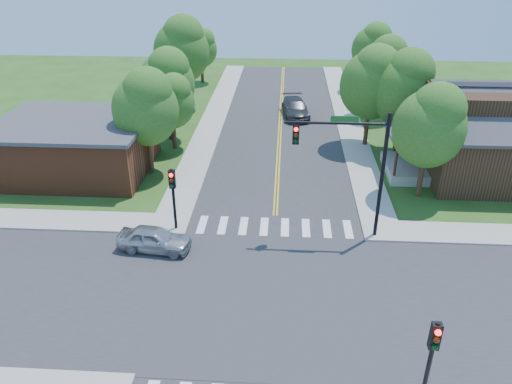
# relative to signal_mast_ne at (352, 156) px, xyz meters

# --- Properties ---
(ground) EXTENTS (100.00, 100.00, 0.00)m
(ground) POSITION_rel_signal_mast_ne_xyz_m (-3.91, -5.59, -4.85)
(ground) COLOR #2D4716
(ground) RESTS_ON ground
(road_ns) EXTENTS (10.00, 90.00, 0.04)m
(road_ns) POSITION_rel_signal_mast_ne_xyz_m (-3.91, -5.59, -4.83)
(road_ns) COLOR #2D2D30
(road_ns) RESTS_ON ground
(road_ew) EXTENTS (90.00, 10.00, 0.04)m
(road_ew) POSITION_rel_signal_mast_ne_xyz_m (-3.91, -5.59, -4.83)
(road_ew) COLOR #2D2D30
(road_ew) RESTS_ON ground
(intersection_patch) EXTENTS (10.20, 10.20, 0.06)m
(intersection_patch) POSITION_rel_signal_mast_ne_xyz_m (-3.91, -5.59, -4.85)
(intersection_patch) COLOR #2D2D30
(intersection_patch) RESTS_ON ground
(sidewalk_ne) EXTENTS (40.00, 40.00, 0.14)m
(sidewalk_ne) POSITION_rel_signal_mast_ne_xyz_m (11.90, 10.23, -4.78)
(sidewalk_ne) COLOR #9E9B93
(sidewalk_ne) RESTS_ON ground
(sidewalk_nw) EXTENTS (40.00, 40.00, 0.14)m
(sidewalk_nw) POSITION_rel_signal_mast_ne_xyz_m (-19.73, 10.23, -4.78)
(sidewalk_nw) COLOR #9E9B93
(sidewalk_nw) RESTS_ON ground
(crosswalk_north) EXTENTS (8.85, 2.00, 0.01)m
(crosswalk_north) POSITION_rel_signal_mast_ne_xyz_m (-3.91, 0.61, -4.80)
(crosswalk_north) COLOR white
(crosswalk_north) RESTS_ON ground
(centerline) EXTENTS (0.30, 90.00, 0.01)m
(centerline) POSITION_rel_signal_mast_ne_xyz_m (-3.91, -5.59, -4.80)
(centerline) COLOR gold
(centerline) RESTS_ON ground
(signal_mast_ne) EXTENTS (5.30, 0.42, 7.20)m
(signal_mast_ne) POSITION_rel_signal_mast_ne_xyz_m (0.00, 0.00, 0.00)
(signal_mast_ne) COLOR black
(signal_mast_ne) RESTS_ON ground
(signal_pole_se) EXTENTS (0.34, 0.42, 3.80)m
(signal_pole_se) POSITION_rel_signal_mast_ne_xyz_m (1.69, -11.21, -2.19)
(signal_pole_se) COLOR black
(signal_pole_se) RESTS_ON ground
(signal_pole_nw) EXTENTS (0.34, 0.42, 3.80)m
(signal_pole_nw) POSITION_rel_signal_mast_ne_xyz_m (-9.51, -0.01, -2.19)
(signal_pole_nw) COLOR black
(signal_pole_nw) RESTS_ON ground
(house_ne) EXTENTS (13.05, 8.80, 7.11)m
(house_ne) POSITION_rel_signal_mast_ne_xyz_m (11.19, 8.65, -1.52)
(house_ne) COLOR black
(house_ne) RESTS_ON ground
(building_nw) EXTENTS (10.40, 8.40, 3.73)m
(building_nw) POSITION_rel_signal_mast_ne_xyz_m (-18.11, 7.61, -2.97)
(building_nw) COLOR brown
(building_nw) RESTS_ON ground
(tree_e_a) EXTENTS (4.41, 4.19, 7.49)m
(tree_e_a) POSITION_rel_signal_mast_ne_xyz_m (5.29, 5.07, 0.05)
(tree_e_a) COLOR #382314
(tree_e_a) RESTS_ON ground
(tree_e_b) EXTENTS (4.72, 4.48, 8.02)m
(tree_e_b) POSITION_rel_signal_mast_ne_xyz_m (5.15, 12.38, 0.40)
(tree_e_b) COLOR #382314
(tree_e_b) RESTS_ON ground
(tree_e_c) EXTENTS (4.39, 4.17, 7.47)m
(tree_e_c) POSITION_rel_signal_mast_ne_xyz_m (5.14, 20.71, 0.04)
(tree_e_c) COLOR #382314
(tree_e_c) RESTS_ON ground
(tree_e_d) EXTENTS (4.26, 4.05, 7.24)m
(tree_e_d) POSITION_rel_signal_mast_ne_xyz_m (5.36, 29.14, -0.11)
(tree_e_d) COLOR #382314
(tree_e_d) RESTS_ON ground
(tree_w_a) EXTENTS (4.44, 4.22, 7.55)m
(tree_w_a) POSITION_rel_signal_mast_ne_xyz_m (-12.72, 7.47, 0.09)
(tree_w_a) COLOR #382314
(tree_w_a) RESTS_ON ground
(tree_w_b) EXTENTS (4.45, 4.22, 7.56)m
(tree_w_b) POSITION_rel_signal_mast_ne_xyz_m (-12.75, 13.93, 0.10)
(tree_w_b) COLOR #382314
(tree_w_b) RESTS_ON ground
(tree_w_c) EXTENTS (5.15, 4.90, 8.76)m
(tree_w_c) POSITION_rel_signal_mast_ne_xyz_m (-13.16, 22.32, 0.89)
(tree_w_c) COLOR #382314
(tree_w_c) RESTS_ON ground
(tree_w_d) EXTENTS (3.56, 3.38, 6.06)m
(tree_w_d) POSITION_rel_signal_mast_ne_xyz_m (-12.93, 31.65, -0.89)
(tree_w_d) COLOR #382314
(tree_w_d) RESTS_ON ground
(tree_house) EXTENTS (4.73, 4.49, 8.03)m
(tree_house) POSITION_rel_signal_mast_ne_xyz_m (2.99, 13.51, 0.41)
(tree_house) COLOR #382314
(tree_house) RESTS_ON ground
(tree_bldg) EXTENTS (3.54, 3.36, 6.02)m
(tree_bldg) POSITION_rel_signal_mast_ne_xyz_m (-12.03, 12.08, -0.91)
(tree_bldg) COLOR #382314
(tree_bldg) RESTS_ON ground
(car_silver) EXTENTS (2.46, 4.25, 1.33)m
(car_silver) POSITION_rel_signal_mast_ne_xyz_m (-10.21, -2.09, -4.19)
(car_silver) COLOR #B1B3B8
(car_silver) RESTS_ON ground
(car_dgrey) EXTENTS (3.56, 5.84, 1.53)m
(car_dgrey) POSITION_rel_signal_mast_ne_xyz_m (-2.56, 20.39, -4.09)
(car_dgrey) COLOR #333639
(car_dgrey) RESTS_ON ground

